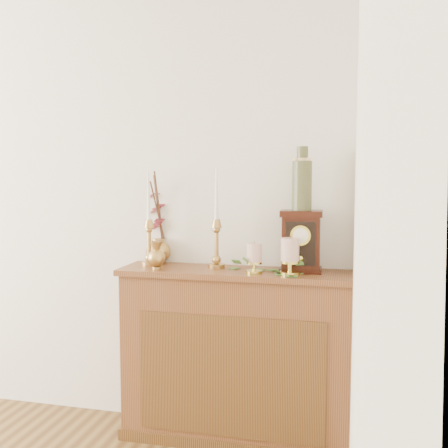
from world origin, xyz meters
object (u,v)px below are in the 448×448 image
(candlestick_center, at_px, (217,235))
(mantel_clock, at_px, (301,242))
(candlestick_left, at_px, (149,235))
(bud_vase, at_px, (156,256))
(ceramic_vase, at_px, (302,182))
(ginger_jar, at_px, (158,221))

(candlestick_center, bearing_deg, mantel_clock, -0.37)
(candlestick_left, distance_m, bud_vase, 0.18)
(mantel_clock, distance_m, ceramic_vase, 0.31)
(bud_vase, relative_size, ginger_jar, 0.29)
(candlestick_center, relative_size, bud_vase, 3.56)
(bud_vase, distance_m, mantel_clock, 0.76)
(ginger_jar, bearing_deg, candlestick_center, -17.30)
(candlestick_center, distance_m, bud_vase, 0.34)
(bud_vase, xyz_separation_m, mantel_clock, (0.74, 0.12, 0.08))
(bud_vase, bearing_deg, candlestick_left, 126.06)
(candlestick_center, bearing_deg, bud_vase, -156.41)
(candlestick_center, bearing_deg, ginger_jar, 162.70)
(candlestick_left, relative_size, candlestick_center, 0.96)
(candlestick_center, distance_m, ginger_jar, 0.40)
(mantel_clock, height_order, ceramic_vase, ceramic_vase)
(bud_vase, bearing_deg, candlestick_center, 23.59)
(candlestick_left, bearing_deg, ceramic_vase, 0.42)
(candlestick_center, height_order, mantel_clock, candlestick_center)
(candlestick_center, bearing_deg, candlestick_left, -179.09)
(candlestick_center, distance_m, ceramic_vase, 0.53)
(ginger_jar, xyz_separation_m, mantel_clock, (0.82, -0.12, -0.08))
(bud_vase, relative_size, mantel_clock, 0.48)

